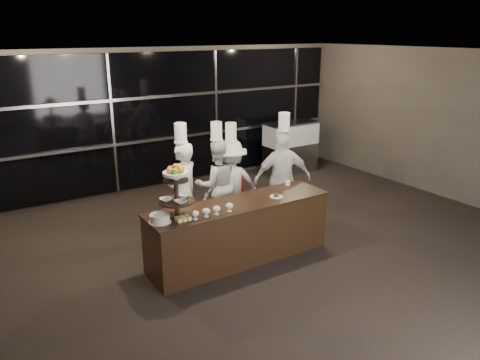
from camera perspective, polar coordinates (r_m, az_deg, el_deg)
room at (r=6.17m, az=10.31°, el=0.33°), size 10.00×10.00×10.00m
window_wall at (r=10.23m, az=-8.89°, el=7.35°), size 8.60×0.10×2.80m
buffet_counter at (r=7.01m, az=-0.05°, el=-6.24°), size 2.84×0.74×0.92m
display_stand at (r=6.25m, az=-7.79°, el=-0.88°), size 0.48×0.48×0.74m
compotes at (r=6.35m, az=-3.44°, el=-3.66°), size 0.65×0.11×0.12m
layer_cake at (r=6.23m, az=-9.76°, el=-4.63°), size 0.30×0.30×0.11m
pastry_squares at (r=6.24m, az=-6.94°, el=-4.69°), size 0.20×0.13×0.05m
small_plate at (r=7.08m, az=4.44°, el=-1.96°), size 0.20×0.20×0.05m
chef_cup at (r=7.62m, az=5.83°, el=-0.39°), size 0.08×0.08×0.07m
display_case at (r=11.36m, az=6.18°, el=4.29°), size 1.31×0.57×1.24m
chef_a at (r=7.48m, az=-6.98°, el=-1.49°), size 0.72×0.60×1.98m
chef_b at (r=8.02m, az=-2.80°, el=-0.49°), size 0.90×0.77×1.89m
chef_c at (r=8.12m, az=-1.09°, el=-0.40°), size 1.08×0.72×1.85m
chef_d at (r=8.13m, az=5.20°, el=0.22°), size 1.09×0.75×2.02m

